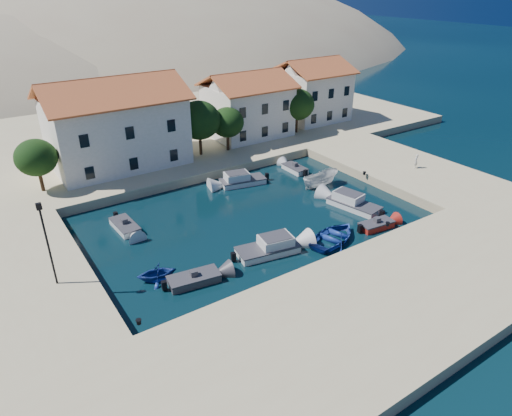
# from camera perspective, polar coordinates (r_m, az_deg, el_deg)

# --- Properties ---
(ground) EXTENTS (400.00, 400.00, 0.00)m
(ground) POSITION_cam_1_polar(r_m,az_deg,el_deg) (35.72, 8.29, -7.61)
(ground) COLOR black
(ground) RESTS_ON ground
(quay_south) EXTENTS (52.00, 12.00, 1.00)m
(quay_south) POSITION_cam_1_polar(r_m,az_deg,el_deg) (32.19, 15.55, -11.71)
(quay_south) COLOR tan
(quay_south) RESTS_ON ground
(quay_east) EXTENTS (11.00, 20.00, 1.00)m
(quay_east) POSITION_cam_1_polar(r_m,az_deg,el_deg) (55.16, 17.51, 4.82)
(quay_east) COLOR tan
(quay_east) RESTS_ON ground
(quay_west) EXTENTS (8.00, 20.00, 1.00)m
(quay_west) POSITION_cam_1_polar(r_m,az_deg,el_deg) (36.95, -26.38, -8.29)
(quay_west) COLOR tan
(quay_west) RESTS_ON ground
(quay_north) EXTENTS (80.00, 36.00, 1.00)m
(quay_north) POSITION_cam_1_polar(r_m,az_deg,el_deg) (66.38, -12.72, 9.08)
(quay_north) COLOR tan
(quay_north) RESTS_ON ground
(hills) EXTENTS (254.00, 176.00, 99.00)m
(hills) POSITION_cam_1_polar(r_m,az_deg,el_deg) (156.80, -17.59, 9.53)
(hills) COLOR tan
(hills) RESTS_ON ground
(building_left) EXTENTS (14.70, 9.45, 9.70)m
(building_left) POSITION_cam_1_polar(r_m,az_deg,el_deg) (53.30, -17.19, 10.33)
(building_left) COLOR beige
(building_left) RESTS_ON quay_north
(building_mid) EXTENTS (10.50, 8.40, 8.30)m
(building_mid) POSITION_cam_1_polar(r_m,az_deg,el_deg) (61.70, -1.06, 12.96)
(building_mid) COLOR beige
(building_mid) RESTS_ON quay_north
(building_right) EXTENTS (9.45, 8.40, 8.80)m
(building_right) POSITION_cam_1_polar(r_m,az_deg,el_deg) (69.45, 7.08, 14.56)
(building_right) COLOR beige
(building_right) RESTS_ON quay_north
(trees) EXTENTS (37.30, 5.30, 6.45)m
(trees) POSITION_cam_1_polar(r_m,az_deg,el_deg) (55.17, -5.67, 10.73)
(trees) COLOR #382314
(trees) RESTS_ON quay_north
(lamppost) EXTENTS (0.35, 0.25, 6.22)m
(lamppost) POSITION_cam_1_polar(r_m,az_deg,el_deg) (33.20, -24.76, -3.29)
(lamppost) COLOR black
(lamppost) RESTS_ON quay_west
(bollards) EXTENTS (29.36, 9.56, 0.30)m
(bollards) POSITION_cam_1_polar(r_m,az_deg,el_deg) (39.16, 7.74, -2.27)
(bollards) COLOR black
(bollards) RESTS_ON ground
(motorboat_grey_sw) EXTENTS (4.00, 2.20, 1.25)m
(motorboat_grey_sw) POSITION_cam_1_polar(r_m,az_deg,el_deg) (34.12, -7.75, -8.80)
(motorboat_grey_sw) COLOR #3A383E
(motorboat_grey_sw) RESTS_ON ground
(cabin_cruiser_south) EXTENTS (5.40, 3.01, 1.60)m
(cabin_cruiser_south) POSITION_cam_1_polar(r_m,az_deg,el_deg) (37.05, 1.48, -5.04)
(cabin_cruiser_south) COLOR silver
(cabin_cruiser_south) RESTS_ON ground
(rowboat_south) EXTENTS (6.19, 5.14, 1.11)m
(rowboat_south) POSITION_cam_1_polar(r_m,az_deg,el_deg) (39.53, 9.64, -4.04)
(rowboat_south) COLOR navy
(rowboat_south) RESTS_ON ground
(motorboat_red_se) EXTENTS (3.32, 1.73, 1.25)m
(motorboat_red_se) POSITION_cam_1_polar(r_m,az_deg,el_deg) (42.13, 14.81, -2.07)
(motorboat_red_se) COLOR maroon
(motorboat_red_se) RESTS_ON ground
(cabin_cruiser_east) EXTENTS (3.15, 5.53, 1.60)m
(cabin_cruiser_east) POSITION_cam_1_polar(r_m,az_deg,el_deg) (45.18, 12.15, 0.55)
(cabin_cruiser_east) COLOR silver
(cabin_cruiser_east) RESTS_ON ground
(boat_east) EXTENTS (4.55, 1.76, 1.75)m
(boat_east) POSITION_cam_1_polar(r_m,az_deg,el_deg) (49.57, 7.99, 2.73)
(boat_east) COLOR silver
(boat_east) RESTS_ON ground
(motorboat_white_ne) EXTENTS (1.55, 3.28, 1.25)m
(motorboat_white_ne) POSITION_cam_1_polar(r_m,az_deg,el_deg) (53.06, 4.88, 4.91)
(motorboat_white_ne) COLOR silver
(motorboat_white_ne) RESTS_ON ground
(rowboat_west) EXTENTS (3.38, 3.08, 1.52)m
(rowboat_west) POSITION_cam_1_polar(r_m,az_deg,el_deg) (35.06, -12.22, -8.73)
(rowboat_west) COLOR navy
(rowboat_west) RESTS_ON ground
(motorboat_white_west) EXTENTS (1.77, 3.72, 1.25)m
(motorboat_white_west) POSITION_cam_1_polar(r_m,az_deg,el_deg) (42.19, -16.06, -2.20)
(motorboat_white_west) COLOR silver
(motorboat_white_west) RESTS_ON ground
(cabin_cruiser_north) EXTENTS (5.19, 3.01, 1.60)m
(cabin_cruiser_north) POSITION_cam_1_polar(r_m,az_deg,el_deg) (49.45, -1.67, 3.54)
(cabin_cruiser_north) COLOR silver
(cabin_cruiser_north) RESTS_ON ground
(pedestrian) EXTENTS (0.69, 0.59, 1.59)m
(pedestrian) POSITION_cam_1_polar(r_m,az_deg,el_deg) (53.96, 19.35, 5.54)
(pedestrian) COLOR silver
(pedestrian) RESTS_ON quay_east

